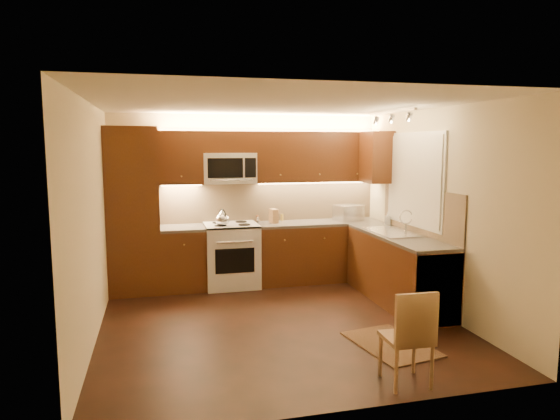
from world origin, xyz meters
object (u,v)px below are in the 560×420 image
object	(u,v)px
stove	(231,255)
sink	(394,227)
kettle	(222,217)
dining_chair	(406,336)
soap_bottle	(388,218)
knife_block	(274,216)
toaster_oven	(348,213)
microwave	(229,168)

from	to	relation	value
stove	sink	world-z (taller)	sink
kettle	dining_chair	xyz separation A→B (m)	(1.16, -3.22, -0.62)
sink	soap_bottle	world-z (taller)	soap_bottle
sink	dining_chair	size ratio (longest dim) A/B	1.01
stove	knife_block	xyz separation A→B (m)	(0.65, 0.07, 0.54)
toaster_oven	soap_bottle	size ratio (longest dim) A/B	2.23
soap_bottle	stove	bearing A→B (deg)	-167.19
microwave	kettle	size ratio (longest dim) A/B	3.14
kettle	toaster_oven	bearing A→B (deg)	-19.61
toaster_oven	dining_chair	world-z (taller)	toaster_oven
stove	soap_bottle	size ratio (longest dim) A/B	5.19
soap_bottle	sink	bearing A→B (deg)	-85.20
toaster_oven	soap_bottle	world-z (taller)	toaster_oven
toaster_oven	knife_block	size ratio (longest dim) A/B	1.90
kettle	dining_chair	world-z (taller)	kettle
dining_chair	sink	bearing A→B (deg)	68.02
soap_bottle	kettle	bearing A→B (deg)	-163.05
knife_block	dining_chair	xyz separation A→B (m)	(0.36, -3.43, -0.58)
kettle	knife_block	bearing A→B (deg)	-9.81
stove	soap_bottle	bearing A→B (deg)	-11.73
kettle	knife_block	xyz separation A→B (m)	(0.79, 0.21, -0.04)
dining_chair	soap_bottle	bearing A→B (deg)	68.93
microwave	kettle	world-z (taller)	microwave
microwave	sink	distance (m)	2.48
stove	microwave	distance (m)	1.27
microwave	sink	size ratio (longest dim) A/B	0.88
stove	knife_block	world-z (taller)	knife_block
stove	knife_block	size ratio (longest dim) A/B	4.41
stove	toaster_oven	world-z (taller)	toaster_oven
stove	sink	distance (m)	2.35
stove	toaster_oven	size ratio (longest dim) A/B	2.32
microwave	sink	bearing A→B (deg)	-32.21
sink	dining_chair	distance (m)	2.51
stove	kettle	size ratio (longest dim) A/B	3.80
stove	toaster_oven	distance (m)	1.90
microwave	dining_chair	size ratio (longest dim) A/B	0.89
sink	knife_block	xyz separation A→B (m)	(-1.35, 1.19, 0.03)
knife_block	dining_chair	bearing A→B (deg)	-94.66
sink	dining_chair	world-z (taller)	sink
stove	soap_bottle	world-z (taller)	soap_bottle
stove	microwave	bearing A→B (deg)	90.00
sink	microwave	bearing A→B (deg)	147.79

